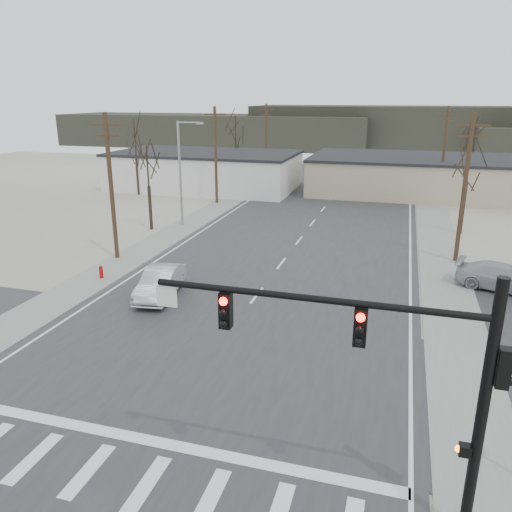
% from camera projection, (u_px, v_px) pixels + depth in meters
% --- Properties ---
extents(ground, '(140.00, 140.00, 0.00)m').
position_uv_depth(ground, '(204.00, 364.00, 21.41)').
color(ground, beige).
rests_on(ground, ground).
extents(main_road, '(18.00, 110.00, 0.05)m').
position_uv_depth(main_road, '(285.00, 259.00, 35.10)').
color(main_road, '#29292C').
rests_on(main_road, ground).
extents(cross_road, '(90.00, 10.00, 0.04)m').
position_uv_depth(cross_road, '(204.00, 364.00, 21.40)').
color(cross_road, '#29292C').
rests_on(cross_road, ground).
extents(sidewalk_left, '(3.00, 90.00, 0.06)m').
position_uv_depth(sidewalk_left, '(177.00, 231.00, 42.51)').
color(sidewalk_left, gray).
rests_on(sidewalk_left, ground).
extents(sidewalk_right, '(3.00, 90.00, 0.06)m').
position_uv_depth(sidewalk_right, '(440.00, 252.00, 36.82)').
color(sidewalk_right, gray).
rests_on(sidewalk_right, ground).
extents(traffic_signal_mast, '(8.95, 0.43, 7.20)m').
position_uv_depth(traffic_signal_mast, '(403.00, 367.00, 12.19)').
color(traffic_signal_mast, black).
rests_on(traffic_signal_mast, ground).
extents(fire_hydrant, '(0.24, 0.24, 0.87)m').
position_uv_depth(fire_hydrant, '(101.00, 272.00, 31.31)').
color(fire_hydrant, '#A50C0C').
rests_on(fire_hydrant, ground).
extents(building_left_far, '(22.30, 12.30, 4.50)m').
position_uv_depth(building_left_far, '(205.00, 170.00, 61.55)').
color(building_left_far, silver).
rests_on(building_left_far, ground).
extents(building_right_far, '(26.30, 14.30, 4.30)m').
position_uv_depth(building_right_far, '(425.00, 175.00, 58.25)').
color(building_right_far, tan).
rests_on(building_right_far, ground).
extents(upole_left_b, '(2.20, 0.30, 10.00)m').
position_uv_depth(upole_left_b, '(111.00, 185.00, 33.86)').
color(upole_left_b, '#3F271D').
rests_on(upole_left_b, ground).
extents(upole_left_c, '(2.20, 0.30, 10.00)m').
position_uv_depth(upole_left_c, '(216.00, 154.00, 52.13)').
color(upole_left_c, '#3F271D').
rests_on(upole_left_c, ground).
extents(upole_left_d, '(2.20, 0.30, 10.00)m').
position_uv_depth(upole_left_d, '(266.00, 139.00, 70.40)').
color(upole_left_d, '#3F271D').
rests_on(upole_left_d, ground).
extents(upole_right_a, '(2.20, 0.30, 10.00)m').
position_uv_depth(upole_right_a, '(465.00, 187.00, 33.16)').
color(upole_right_a, '#3F271D').
rests_on(upole_right_a, ground).
extents(upole_right_b, '(2.20, 0.30, 10.00)m').
position_uv_depth(upole_right_b, '(444.00, 153.00, 53.26)').
color(upole_right_b, '#3F271D').
rests_on(upole_right_b, ground).
extents(streetlight_main, '(2.40, 0.25, 9.00)m').
position_uv_depth(streetlight_main, '(182.00, 168.00, 42.85)').
color(streetlight_main, gray).
rests_on(streetlight_main, ground).
extents(tree_left_near, '(3.30, 3.30, 7.35)m').
position_uv_depth(tree_left_near, '(148.00, 169.00, 41.57)').
color(tree_left_near, '#2C251B').
rests_on(tree_left_near, ground).
extents(tree_right_mid, '(3.74, 3.74, 8.33)m').
position_uv_depth(tree_right_mid, '(469.00, 162.00, 39.99)').
color(tree_right_mid, '#2C251B').
rests_on(tree_right_mid, ground).
extents(tree_left_far, '(3.96, 3.96, 8.82)m').
position_uv_depth(tree_left_far, '(236.00, 134.00, 65.26)').
color(tree_left_far, '#2C251B').
rests_on(tree_left_far, ground).
extents(tree_right_far, '(3.52, 3.52, 7.84)m').
position_uv_depth(tree_right_far, '(468.00, 141.00, 63.17)').
color(tree_right_far, '#2C251B').
rests_on(tree_right_far, ground).
extents(tree_left_mid, '(3.96, 3.96, 8.82)m').
position_uv_depth(tree_left_mid, '(135.00, 140.00, 56.45)').
color(tree_left_mid, '#2C251B').
rests_on(tree_left_mid, ground).
extents(hill_left, '(70.00, 18.00, 7.00)m').
position_uv_depth(hill_left, '(213.00, 131.00, 113.77)').
color(hill_left, '#333026').
rests_on(hill_left, ground).
extents(hill_center, '(80.00, 18.00, 9.00)m').
position_uv_depth(hill_center, '(444.00, 129.00, 103.69)').
color(hill_center, '#333026').
rests_on(hill_center, ground).
extents(sedan_crossing, '(2.42, 5.13, 1.62)m').
position_uv_depth(sedan_crossing, '(160.00, 282.00, 28.42)').
color(sedan_crossing, '#A1A7AC').
rests_on(sedan_crossing, main_road).
extents(car_far_a, '(3.62, 5.49, 1.48)m').
position_uv_depth(car_far_a, '(348.00, 180.00, 63.24)').
color(car_far_a, black).
rests_on(car_far_a, main_road).
extents(car_far_b, '(2.82, 4.82, 1.54)m').
position_uv_depth(car_far_b, '(339.00, 162.00, 81.27)').
color(car_far_b, black).
rests_on(car_far_b, main_road).
extents(car_parked_silver, '(5.64, 3.50, 1.53)m').
position_uv_depth(car_parked_silver, '(503.00, 277.00, 29.37)').
color(car_parked_silver, '#9DA0A7').
rests_on(car_parked_silver, parking_lot).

